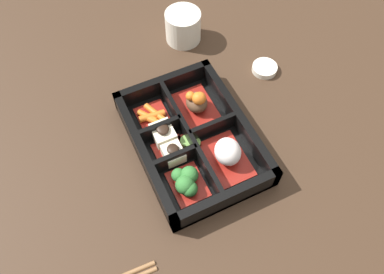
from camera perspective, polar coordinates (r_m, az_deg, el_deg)
ground_plane at (r=0.67m, az=0.00°, el=-1.11°), size 3.00×3.00×0.00m
bento_base at (r=0.66m, az=0.00°, el=-0.90°), size 0.27×0.19×0.01m
bento_rim at (r=0.65m, az=-0.19°, el=-0.15°), size 0.27×0.19×0.05m
bowl_stew at (r=0.68m, az=0.76°, el=5.19°), size 0.10×0.07×0.05m
bowl_rice at (r=0.62m, az=5.42°, el=-2.53°), size 0.10×0.07×0.05m
bowl_carrots at (r=0.68m, az=-6.03°, el=3.14°), size 0.06×0.05×0.02m
bowl_tofu at (r=0.64m, az=-3.75°, el=-0.81°), size 0.08×0.05×0.04m
bowl_greens at (r=0.61m, az=-0.87°, el=-6.79°), size 0.07×0.05×0.04m
bowl_pickles at (r=0.65m, az=-0.44°, el=-0.80°), size 0.04×0.03×0.01m
tea_cup at (r=0.81m, az=-1.37°, el=16.56°), size 0.07×0.07×0.07m
sauce_dish at (r=0.78m, az=11.00°, el=10.25°), size 0.05×0.05×0.01m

